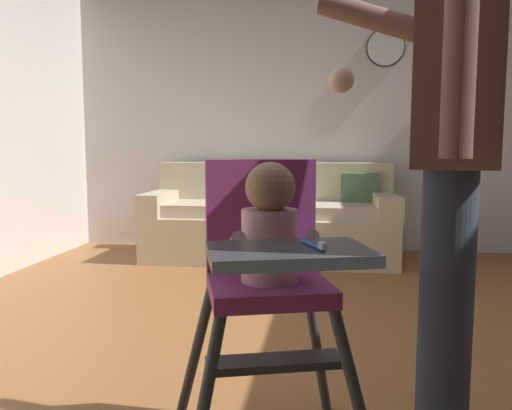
{
  "coord_description": "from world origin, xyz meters",
  "views": [
    {
      "loc": [
        0.29,
        -2.26,
        0.99
      ],
      "look_at": [
        0.04,
        -0.46,
        0.79
      ],
      "focal_mm": 35.96,
      "sensor_mm": 36.0,
      "label": 1
    }
  ],
  "objects_px": {
    "high_chair": "(268,255)",
    "wall_clock": "(386,47)",
    "couch": "(272,222)",
    "adult_standing": "(448,160)"
  },
  "relations": [
    {
      "from": "wall_clock",
      "to": "adult_standing",
      "type": "bearing_deg",
      "value": -93.34
    },
    {
      "from": "wall_clock",
      "to": "high_chair",
      "type": "bearing_deg",
      "value": -101.36
    },
    {
      "from": "high_chair",
      "to": "wall_clock",
      "type": "distance_m",
      "value": 3.82
    },
    {
      "from": "high_chair",
      "to": "wall_clock",
      "type": "xyz_separation_m",
      "value": [
        0.71,
        3.53,
        1.27
      ]
    },
    {
      "from": "adult_standing",
      "to": "wall_clock",
      "type": "distance_m",
      "value": 3.76
    },
    {
      "from": "high_chair",
      "to": "couch",
      "type": "bearing_deg",
      "value": 169.19
    },
    {
      "from": "adult_standing",
      "to": "wall_clock",
      "type": "relative_size",
      "value": 4.69
    },
    {
      "from": "high_chair",
      "to": "wall_clock",
      "type": "height_order",
      "value": "wall_clock"
    },
    {
      "from": "adult_standing",
      "to": "wall_clock",
      "type": "xyz_separation_m",
      "value": [
        0.21,
        3.63,
        0.98
      ]
    },
    {
      "from": "high_chair",
      "to": "adult_standing",
      "type": "height_order",
      "value": "adult_standing"
    }
  ]
}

